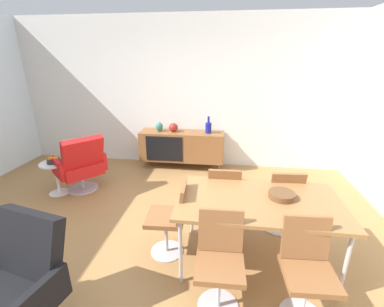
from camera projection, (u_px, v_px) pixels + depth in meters
ground_plane at (140, 241)px, 3.11m from camera, size 8.32×8.32×0.00m
wall_back at (179, 94)px, 5.04m from camera, size 6.80×0.12×2.80m
sideboard at (182, 146)px, 5.08m from camera, size 1.60×0.45×0.72m
vase_cobalt at (159, 127)px, 5.01m from camera, size 0.13×0.13×0.17m
vase_sculptural_dark at (173, 127)px, 4.98m from camera, size 0.17×0.17×0.17m
vase_ceramic_small at (208, 127)px, 4.88m from camera, size 0.11×0.11×0.32m
dining_table at (258, 203)px, 2.58m from camera, size 1.60×0.90×0.74m
wooden_bowl_on_table at (282, 195)px, 2.59m from camera, size 0.26×0.26×0.06m
dining_chair_back_right at (282, 198)px, 3.14m from camera, size 0.43×0.45×0.86m
dining_chair_back_left at (224, 194)px, 3.23m from camera, size 0.41×0.44×0.86m
dining_chair_front_left at (220, 259)px, 2.19m from camera, size 0.41×0.44×0.86m
dining_chair_near_window at (171, 216)px, 2.78m from camera, size 0.45×0.42×0.86m
dining_chair_front_right at (307, 267)px, 2.10m from camera, size 0.42×0.45×0.86m
lounge_chair_red at (81, 164)px, 4.15m from camera, size 0.90×0.91×0.95m
armchair_black_shell at (14, 281)px, 1.97m from camera, size 0.81×0.77×0.95m
side_table_round at (56, 174)px, 4.12m from camera, size 0.44×0.44×0.52m
fruit_bowl at (54, 161)px, 4.04m from camera, size 0.20×0.20×0.11m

